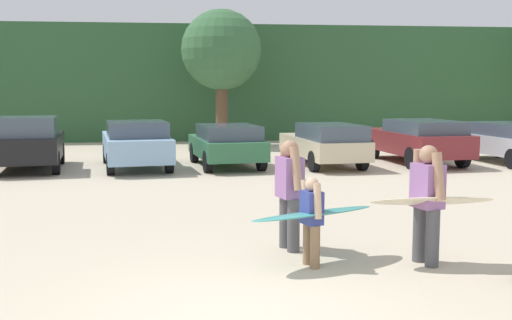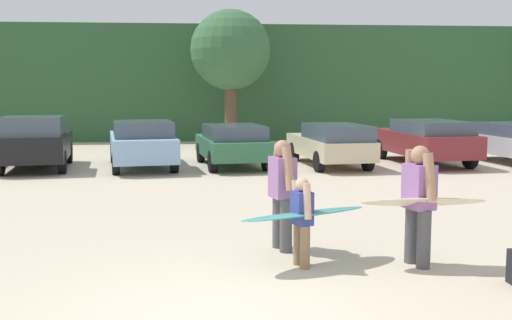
# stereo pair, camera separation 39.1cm
# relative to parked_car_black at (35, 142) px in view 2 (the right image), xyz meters

# --- Properties ---
(ground_plane) EXTENTS (120.00, 120.00, 0.00)m
(ground_plane) POSITION_rel_parked_car_black_xyz_m (5.35, -12.90, -0.87)
(ground_plane) COLOR beige
(hillside_ridge) EXTENTS (108.00, 12.00, 5.54)m
(hillside_ridge) POSITION_rel_parked_car_black_xyz_m (5.35, 15.85, 1.90)
(hillside_ridge) COLOR #2D5633
(hillside_ridge) RESTS_ON ground_plane
(tree_far_right) EXTENTS (3.46, 3.46, 5.90)m
(tree_far_right) POSITION_rel_parked_car_black_xyz_m (6.43, 7.27, 3.25)
(tree_far_right) COLOR brown
(tree_far_right) RESTS_ON ground_plane
(parked_car_black) EXTENTS (2.47, 4.20, 1.68)m
(parked_car_black) POSITION_rel_parked_car_black_xyz_m (0.00, 0.00, 0.00)
(parked_car_black) COLOR black
(parked_car_black) RESTS_ON ground_plane
(parked_car_sky_blue) EXTENTS (2.60, 4.82, 1.52)m
(parked_car_sky_blue) POSITION_rel_parked_car_black_xyz_m (3.27, 0.17, -0.08)
(parked_car_sky_blue) COLOR #84ADD1
(parked_car_sky_blue) RESTS_ON ground_plane
(parked_car_forest_green) EXTENTS (2.40, 4.28, 1.37)m
(parked_car_forest_green) POSITION_rel_parked_car_black_xyz_m (6.15, 0.21, -0.12)
(parked_car_forest_green) COLOR #2D6642
(parked_car_forest_green) RESTS_ON ground_plane
(parked_car_champagne) EXTENTS (2.22, 4.64, 1.40)m
(parked_car_champagne) POSITION_rel_parked_car_black_xyz_m (9.35, 0.03, -0.11)
(parked_car_champagne) COLOR beige
(parked_car_champagne) RESTS_ON ground_plane
(parked_car_maroon) EXTENTS (2.36, 4.86, 1.48)m
(parked_car_maroon) POSITION_rel_parked_car_black_xyz_m (12.62, 0.40, -0.05)
(parked_car_maroon) COLOR maroon
(parked_car_maroon) RESTS_ON ground_plane
(person_adult) EXTENTS (0.42, 0.68, 1.73)m
(person_adult) POSITION_rel_parked_car_black_xyz_m (8.25, -11.18, 0.11)
(person_adult) COLOR #4C4C51
(person_adult) RESTS_ON ground_plane
(person_child) EXTENTS (0.31, 0.55, 1.29)m
(person_child) POSITION_rel_parked_car_black_xyz_m (6.59, -11.10, -0.15)
(person_child) COLOR #8C6B4C
(person_child) RESTS_ON ground_plane
(person_companion) EXTENTS (0.42, 0.80, 1.74)m
(person_companion) POSITION_rel_parked_car_black_xyz_m (6.43, -10.15, 0.11)
(person_companion) COLOR #4C4C51
(person_companion) RESTS_ON ground_plane
(surfboard_cream) EXTENTS (1.81, 0.54, 0.25)m
(surfboard_cream) POSITION_rel_parked_car_black_xyz_m (8.30, -11.25, 0.07)
(surfboard_cream) COLOR beige
(surfboard_teal) EXTENTS (2.13, 1.41, 0.15)m
(surfboard_teal) POSITION_rel_parked_car_black_xyz_m (6.64, -10.98, -0.13)
(surfboard_teal) COLOR teal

